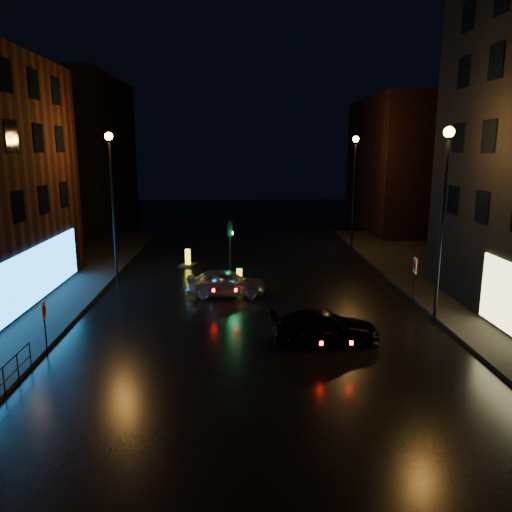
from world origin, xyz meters
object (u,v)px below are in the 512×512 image
(bollard_far, at_px, (188,262))
(road_sign_left, at_px, (44,315))
(road_sign_right, at_px, (415,269))
(bollard_near, at_px, (239,283))
(traffic_signal, at_px, (230,270))
(silver_hatchback, at_px, (226,283))
(dark_sedan, at_px, (325,327))

(bollard_far, height_order, road_sign_left, road_sign_left)
(road_sign_right, bearing_deg, bollard_near, -13.09)
(traffic_signal, bearing_deg, road_sign_left, -121.89)
(road_sign_right, bearing_deg, silver_hatchback, -2.91)
(bollard_near, xyz_separation_m, bollard_far, (-3.32, 5.30, 0.01))
(traffic_signal, height_order, road_sign_right, traffic_signal)
(bollard_near, distance_m, bollard_far, 6.25)
(traffic_signal, height_order, bollard_far, traffic_signal)
(traffic_signal, height_order, dark_sedan, traffic_signal)
(silver_hatchback, xyz_separation_m, bollard_far, (-2.60, 6.81, -0.45))
(silver_hatchback, relative_size, dark_sedan, 0.95)
(traffic_signal, xyz_separation_m, bollard_near, (0.51, -1.88, -0.27))
(bollard_near, bearing_deg, dark_sedan, -57.74)
(road_sign_right, bearing_deg, dark_sedan, 50.09)
(silver_hatchback, xyz_separation_m, road_sign_right, (9.30, -1.62, 1.01))
(bollard_near, bearing_deg, traffic_signal, 115.21)
(bollard_near, xyz_separation_m, road_sign_right, (8.59, -3.13, 1.47))
(traffic_signal, height_order, road_sign_left, traffic_signal)
(silver_hatchback, distance_m, road_sign_right, 9.50)
(dark_sedan, relative_size, road_sign_left, 2.10)
(dark_sedan, bearing_deg, road_sign_right, -50.60)
(bollard_near, height_order, bollard_far, bollard_far)
(traffic_signal, distance_m, bollard_near, 1.97)
(road_sign_left, distance_m, road_sign_right, 16.81)
(traffic_signal, relative_size, road_sign_left, 1.68)
(dark_sedan, relative_size, road_sign_right, 1.89)
(road_sign_right, bearing_deg, traffic_signal, -21.93)
(bollard_near, relative_size, road_sign_right, 0.58)
(dark_sedan, distance_m, bollard_near, 8.74)
(bollard_far, distance_m, road_sign_right, 14.66)
(road_sign_left, bearing_deg, bollard_near, 44.61)
(silver_hatchback, relative_size, road_sign_left, 1.99)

